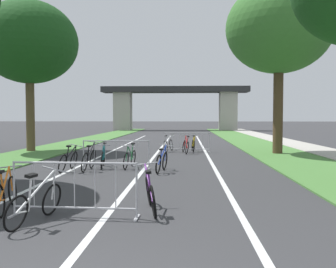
% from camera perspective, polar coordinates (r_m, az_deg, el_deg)
% --- Properties ---
extents(grass_verge_left, '(3.15, 59.08, 0.05)m').
position_cam_1_polar(grass_verge_left, '(28.23, -13.22, -1.21)').
color(grass_verge_left, '#477A38').
rests_on(grass_verge_left, ground).
extents(grass_verge_right, '(3.15, 59.08, 0.05)m').
position_cam_1_polar(grass_verge_right, '(27.55, 12.67, -1.30)').
color(grass_verge_right, '#477A38').
rests_on(grass_verge_right, ground).
extents(sidewalk_path_right, '(2.18, 59.08, 0.08)m').
position_cam_1_polar(sidewalk_path_right, '(28.13, 18.04, -1.26)').
color(sidewalk_path_right, '#ADA89E').
rests_on(sidewalk_path_right, ground).
extents(lane_stripe_center, '(0.14, 34.18, 0.01)m').
position_cam_1_polar(lane_stripe_center, '(20.14, -1.56, -2.73)').
color(lane_stripe_center, silver).
rests_on(lane_stripe_center, ground).
extents(lane_stripe_right_lane, '(0.14, 34.18, 0.01)m').
position_cam_1_polar(lane_stripe_right_lane, '(20.11, 5.78, -2.75)').
color(lane_stripe_right_lane, silver).
rests_on(lane_stripe_right_lane, ground).
extents(lane_stripe_left_lane, '(0.14, 34.18, 0.01)m').
position_cam_1_polar(lane_stripe_left_lane, '(20.49, -8.76, -2.67)').
color(lane_stripe_left_lane, silver).
rests_on(lane_stripe_left_lane, ground).
extents(overpass_bridge, '(20.25, 3.36, 6.06)m').
position_cam_1_polar(overpass_bridge, '(51.80, 1.09, 5.06)').
color(overpass_bridge, '#2D2D30').
rests_on(overpass_bridge, ground).
extents(tree_left_oak_mid, '(5.20, 5.20, 8.11)m').
position_cam_1_polar(tree_left_oak_mid, '(21.81, -20.58, 13.01)').
color(tree_left_oak_mid, brown).
rests_on(tree_left_oak_mid, ground).
extents(tree_right_cypress_far, '(5.32, 5.32, 8.60)m').
position_cam_1_polar(tree_right_cypress_far, '(20.04, 16.73, 15.26)').
color(tree_right_cypress_far, '#4C3823').
rests_on(tree_right_cypress_far, ground).
extents(crowd_barrier_nearest, '(2.46, 0.55, 1.05)m').
position_cam_1_polar(crowd_barrier_nearest, '(7.27, -14.20, -8.31)').
color(crowd_barrier_nearest, '#ADADB2').
rests_on(crowd_barrier_nearest, ground).
extents(crowd_barrier_second, '(2.45, 0.53, 1.05)m').
position_cam_1_polar(crowd_barrier_second, '(13.58, -7.97, -3.17)').
color(crowd_barrier_second, '#ADADB2').
rests_on(crowd_barrier_second, ground).
extents(crowd_barrier_third, '(2.45, 0.52, 1.05)m').
position_cam_1_polar(crowd_barrier_third, '(19.77, 2.97, -1.33)').
color(crowd_barrier_third, '#ADADB2').
rests_on(crowd_barrier_third, ground).
extents(bicycle_black_0, '(0.55, 1.71, 1.03)m').
position_cam_1_polar(bicycle_black_0, '(13.40, -12.07, -3.85)').
color(bicycle_black_0, black).
rests_on(bicycle_black_0, ground).
extents(bicycle_yellow_1, '(0.45, 1.67, 0.94)m').
position_cam_1_polar(bicycle_yellow_1, '(20.26, 3.91, -1.70)').
color(bicycle_yellow_1, black).
rests_on(bicycle_yellow_1, ground).
extents(bicycle_purple_2, '(0.64, 1.66, 0.95)m').
position_cam_1_polar(bicycle_purple_2, '(7.50, -2.73, -9.19)').
color(bicycle_purple_2, black).
rests_on(bicycle_purple_2, ground).
extents(bicycle_blue_3, '(0.58, 1.61, 0.93)m').
position_cam_1_polar(bicycle_blue_3, '(12.79, -0.96, -4.25)').
color(bicycle_blue_3, black).
rests_on(bicycle_blue_3, ground).
extents(bicycle_green_4, '(0.54, 1.65, 0.91)m').
position_cam_1_polar(bicycle_green_4, '(13.88, -5.89, -3.72)').
color(bicycle_green_4, black).
rests_on(bicycle_green_4, ground).
extents(bicycle_teal_5, '(0.54, 1.73, 0.92)m').
position_cam_1_polar(bicycle_teal_5, '(14.12, -9.93, -3.57)').
color(bicycle_teal_5, black).
rests_on(bicycle_teal_5, ground).
extents(bicycle_orange_6, '(0.63, 1.62, 0.87)m').
position_cam_1_polar(bicycle_orange_6, '(8.19, -23.61, -8.36)').
color(bicycle_orange_6, black).
rests_on(bicycle_orange_6, ground).
extents(bicycle_white_7, '(0.72, 1.69, 0.96)m').
position_cam_1_polar(bicycle_white_7, '(7.09, -19.68, -9.96)').
color(bicycle_white_7, black).
rests_on(bicycle_white_7, ground).
extents(bicycle_silver_8, '(0.58, 1.68, 0.89)m').
position_cam_1_polar(bicycle_silver_8, '(20.31, 0.06, -1.67)').
color(bicycle_silver_8, black).
rests_on(bicycle_silver_8, ground).
extents(bicycle_red_9, '(0.48, 1.74, 0.95)m').
position_cam_1_polar(bicycle_red_9, '(19.26, 2.73, -1.89)').
color(bicycle_red_9, black).
rests_on(bicycle_red_9, ground).
extents(bicycle_black_10, '(0.53, 1.73, 0.93)m').
position_cam_1_polar(bicycle_black_10, '(13.44, -15.05, -3.96)').
color(bicycle_black_10, black).
rests_on(bicycle_black_10, ground).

